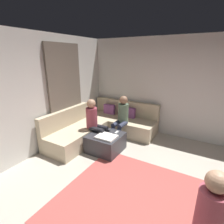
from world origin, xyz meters
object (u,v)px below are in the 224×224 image
person_on_couch_back (122,116)px  person_on_armchair (218,215)px  ottoman (106,142)px  person_on_couch_side (95,121)px  game_remote (117,132)px  sectional_couch (103,126)px  coffee_mug (102,128)px

person_on_couch_back → person_on_armchair: person_on_couch_back is taller
ottoman → person_on_couch_side: size_ratio=0.63×
game_remote → ottoman: bearing=-129.3°
person_on_couch_back → ottoman: bearing=86.4°
game_remote → person_on_armchair: person_on_armchair is taller
sectional_couch → coffee_mug: size_ratio=26.84×
ottoman → person_on_couch_side: bearing=163.9°
ottoman → person_on_armchair: 2.70m
person_on_armchair → coffee_mug: bearing=-162.8°
sectional_couch → person_on_couch_back: 0.68m
coffee_mug → person_on_couch_side: (-0.15, -0.07, 0.19)m
sectional_couch → ottoman: sectional_couch is taller
person_on_couch_side → game_remote: bearing=101.4°
ottoman → coffee_mug: 0.38m
person_on_couch_back → person_on_armchair: size_ratio=1.02×
ottoman → person_on_armchair: size_ratio=0.64×
sectional_couch → person_on_couch_side: 0.70m
ottoman → person_on_armchair: person_on_armchair is taller
person_on_couch_back → coffee_mug: bearing=64.3°
ottoman → game_remote: game_remote is taller
coffee_mug → game_remote: coffee_mug is taller
person_on_couch_side → person_on_armchair: 3.04m
person_on_armchair → person_on_couch_side: bearing=-160.1°
coffee_mug → person_on_armchair: size_ratio=0.08×
sectional_couch → coffee_mug: sectional_couch is taller
sectional_couch → game_remote: sectional_couch is taller
coffee_mug → person_on_armchair: bearing=-32.8°
ottoman → person_on_couch_back: bearing=86.4°
ottoman → game_remote: size_ratio=5.07×
coffee_mug → person_on_couch_back: person_on_couch_back is taller
person_on_couch_back → person_on_couch_side: bearing=56.0°
coffee_mug → person_on_couch_back: 0.64m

